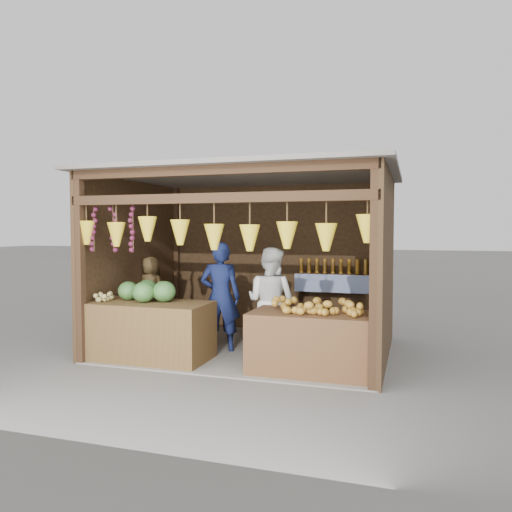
{
  "coord_description": "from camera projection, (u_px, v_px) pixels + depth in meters",
  "views": [
    {
      "loc": [
        2.35,
        -7.1,
        1.81
      ],
      "look_at": [
        0.13,
        -0.1,
        1.43
      ],
      "focal_mm": 35.0,
      "sensor_mm": 36.0,
      "label": 1
    }
  ],
  "objects": [
    {
      "name": "mango_pile",
      "position": [
        320.0,
        304.0,
        6.25
      ],
      "size": [
        1.4,
        0.64,
        0.22
      ],
      "primitive_type": null,
      "color": "#C95A1A",
      "rests_on": "counter_right"
    },
    {
      "name": "stall_structure",
      "position": [
        247.0,
        240.0,
        7.45
      ],
      "size": [
        4.3,
        3.3,
        2.66
      ],
      "color": "slate",
      "rests_on": "ground"
    },
    {
      "name": "counter_right",
      "position": [
        314.0,
        343.0,
        6.29
      ],
      "size": [
        1.59,
        0.85,
        0.77
      ],
      "primitive_type": "cube",
      "color": "#52361B",
      "rests_on": "ground"
    },
    {
      "name": "woman_standing",
      "position": [
        271.0,
        301.0,
        7.19
      ],
      "size": [
        0.88,
        0.76,
        1.56
      ],
      "primitive_type": "imported",
      "rotation": [
        0.0,
        0.0,
        2.89
      ],
      "color": "white",
      "rests_on": "ground"
    },
    {
      "name": "vendor_seated",
      "position": [
        151.0,
        290.0,
        8.29
      ],
      "size": [
        0.61,
        0.48,
        1.1
      ],
      "primitive_type": "imported",
      "rotation": [
        0.0,
        0.0,
        2.87
      ],
      "color": "brown",
      "rests_on": "stool"
    },
    {
      "name": "ground",
      "position": [
        250.0,
        349.0,
        7.57
      ],
      "size": [
        80.0,
        80.0,
        0.0
      ],
      "primitive_type": "plane",
      "color": "#514F49",
      "rests_on": "ground"
    },
    {
      "name": "tanfruit_pile",
      "position": [
        104.0,
        296.0,
        7.06
      ],
      "size": [
        0.34,
        0.4,
        0.13
      ],
      "primitive_type": null,
      "color": "#9B8847",
      "rests_on": "counter_left"
    },
    {
      "name": "stool",
      "position": [
        151.0,
        330.0,
        8.32
      ],
      "size": [
        0.29,
        0.29,
        0.27
      ],
      "primitive_type": "cube",
      "color": "black",
      "rests_on": "ground"
    },
    {
      "name": "man_standing",
      "position": [
        220.0,
        297.0,
        7.39
      ],
      "size": [
        0.68,
        0.53,
        1.64
      ],
      "primitive_type": "imported",
      "rotation": [
        0.0,
        0.0,
        3.4
      ],
      "color": "#121A44",
      "rests_on": "ground"
    },
    {
      "name": "back_shelf",
      "position": [
        333.0,
        285.0,
        8.43
      ],
      "size": [
        1.25,
        0.32,
        1.32
      ],
      "color": "#382314",
      "rests_on": "ground"
    },
    {
      "name": "counter_left",
      "position": [
        147.0,
        331.0,
        6.95
      ],
      "size": [
        1.76,
        0.85,
        0.81
      ],
      "primitive_type": "cube",
      "color": "#4A3318",
      "rests_on": "ground"
    },
    {
      "name": "melon_pile",
      "position": [
        145.0,
        290.0,
        7.03
      ],
      "size": [
        1.0,
        0.5,
        0.32
      ],
      "primitive_type": null,
      "color": "#154F19",
      "rests_on": "counter_left"
    }
  ]
}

